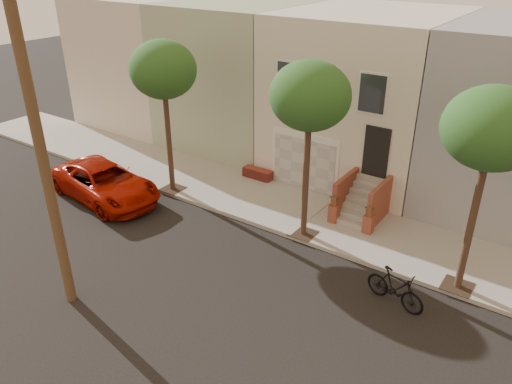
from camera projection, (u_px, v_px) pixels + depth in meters
The scene contains 9 objects.
ground at pixel (215, 280), 15.87m from camera, with size 90.00×90.00×0.00m, color black.
sidewalk at pixel (299, 212), 19.77m from camera, with size 40.00×3.70×0.15m, color gray.
house_row at pixel (368, 92), 22.45m from camera, with size 33.10×11.70×7.00m.
tree_left at pixel (163, 71), 19.19m from camera, with size 2.70×2.57×6.30m.
tree_mid at pixel (310, 97), 15.87m from camera, with size 2.70×2.57×6.30m.
tree_right at pixel (493, 130), 13.06m from camera, with size 2.70×2.57×6.30m.
utility_pole at pixel (494, 291), 7.12m from camera, with size 23.60×1.22×10.00m.
pickup_truck at pixel (105, 183), 20.63m from camera, with size 2.48×5.37×1.49m, color #970D00.
motorcycle at pixel (395, 288), 14.58m from camera, with size 0.55×1.94×1.16m, color black.
Camera 1 is at (8.45, -9.86, 9.65)m, focal length 34.78 mm.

